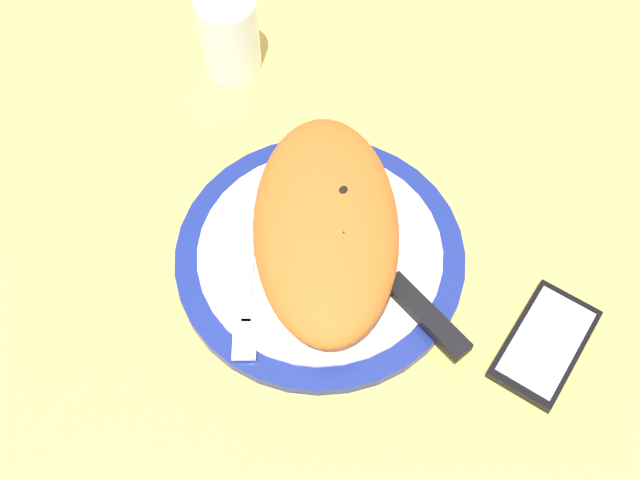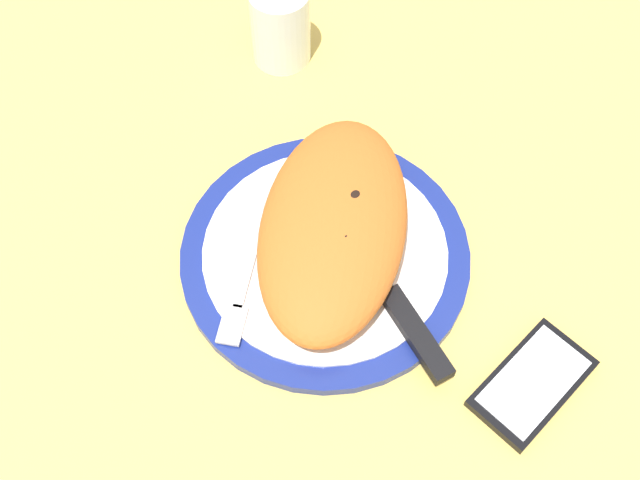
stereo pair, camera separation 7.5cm
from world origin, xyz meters
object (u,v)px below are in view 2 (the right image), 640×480
object	(u,v)px
smartphone	(527,383)
water_glass	(276,29)
fork	(240,279)
knife	(395,310)
calzone	(328,226)
plate	(320,255)

from	to	relation	value
smartphone	water_glass	xyz separation A→B (cm)	(-40.36, -24.06, 3.46)
fork	water_glass	size ratio (longest dim) A/B	1.82
fork	knife	distance (cm)	14.98
fork	smartphone	size ratio (longest dim) A/B	1.34
calzone	knife	size ratio (longest dim) A/B	1.36
calzone	water_glass	xyz separation A→B (cm)	(-26.31, -6.03, -0.38)
knife	water_glass	distance (cm)	36.16
calzone	fork	world-z (taller)	calzone
fork	knife	size ratio (longest dim) A/B	0.85
plate	smartphone	bearing A→B (deg)	55.39
fork	smartphone	distance (cm)	28.14
knife	smartphone	bearing A→B (deg)	61.46
plate	knife	xyz separation A→B (cm)	(6.57, 7.02, 1.32)
calzone	fork	xyz separation A→B (cm)	(4.39, -8.38, -2.63)
fork	plate	bearing A→B (deg)	113.55
smartphone	water_glass	bearing A→B (deg)	-149.20
calzone	water_glass	distance (cm)	26.99
water_glass	knife	bearing A→B (deg)	19.88
fork	smartphone	bearing A→B (deg)	69.90
calzone	smartphone	distance (cm)	23.17
calzone	fork	distance (cm)	9.82
plate	calzone	size ratio (longest dim) A/B	1.04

